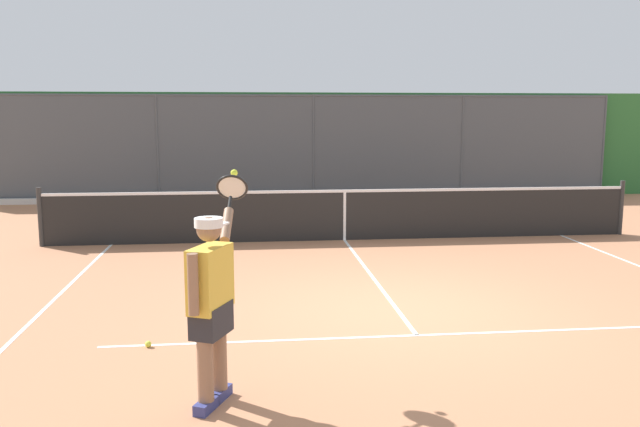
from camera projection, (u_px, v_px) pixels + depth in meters
The scene contains 6 objects.
ground_plane at pixel (398, 311), 7.97m from camera, with size 60.00×60.00×0.00m, color #B27551.
court_line_markings at pixel (425, 346), 6.74m from camera, with size 8.67×9.89×0.01m.
fence_backdrop at pixel (311, 146), 18.66m from camera, with size 19.88×1.37×2.94m.
tennis_net at pixel (345, 214), 12.34m from camera, with size 11.13×0.09×1.07m.
tennis_player at pixel (211, 297), 5.29m from camera, with size 0.51×1.33×1.86m.
tennis_ball_near_baseline at pixel (148, 344), 6.72m from camera, with size 0.07×0.07×0.07m, color #D6E042.
Camera 1 is at (1.77, 7.55, 2.38)m, focal length 36.74 mm.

